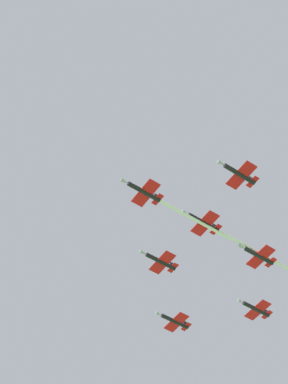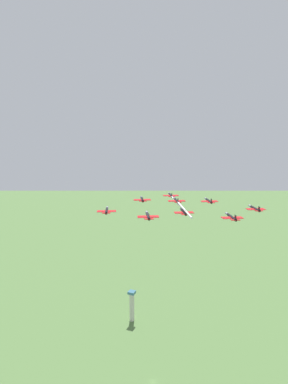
% 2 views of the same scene
% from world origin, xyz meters
% --- Properties ---
extents(ground_plane, '(2000.00, 2000.00, 0.00)m').
position_xyz_m(ground_plane, '(0.00, 0.00, 0.00)').
color(ground_plane, '#51753D').
extents(control_tower, '(6.00, 6.00, 28.89)m').
position_xyz_m(control_tower, '(-62.37, -45.28, 15.33)').
color(control_tower, beige).
rests_on(control_tower, ground_plane).
extents(jet_lead, '(32.86, 18.30, 2.65)m').
position_xyz_m(jet_lead, '(10.21, 15.38, 132.86)').
color(jet_lead, black).
extents(jet_port_inner, '(12.31, 9.67, 2.65)m').
position_xyz_m(jet_port_inner, '(28.59, 4.35, 134.16)').
color(jet_port_inner, black).
extents(jet_starboard_inner, '(12.31, 9.67, 2.65)m').
position_xyz_m(jet_starboard_inner, '(11.90, 36.75, 132.79)').
color(jet_starboard_inner, black).
extents(jet_port_outer, '(40.05, 22.01, 2.65)m').
position_xyz_m(jet_port_outer, '(30.82, 26.00, 133.65)').
color(jet_port_outer, black).
extents(jet_starboard_outer, '(12.31, 9.67, 2.65)m').
position_xyz_m(jet_starboard_outer, '(53.14, -3.50, 132.52)').
color(jet_starboard_outer, black).
extents(jet_center_rear, '(12.31, 9.67, 2.65)m').
position_xyz_m(jet_center_rear, '(19.75, 61.29, 132.30)').
color(jet_center_rear, black).
extents(jet_port_trail, '(12.31, 9.67, 2.65)m').
position_xyz_m(jet_port_trail, '(39.68, 30.57, 132.09)').
color(jet_port_trail, black).
extents(jet_starboard_trail, '(12.31, 9.67, 2.65)m').
position_xyz_m(jet_starboard_trail, '(60.98, 21.05, 134.12)').
color(jet_starboard_trail, black).
extents(jet_tail_end, '(12.31, 9.67, 2.65)m').
position_xyz_m(jet_tail_end, '(44.29, 53.44, 132.96)').
color(jet_tail_end, black).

